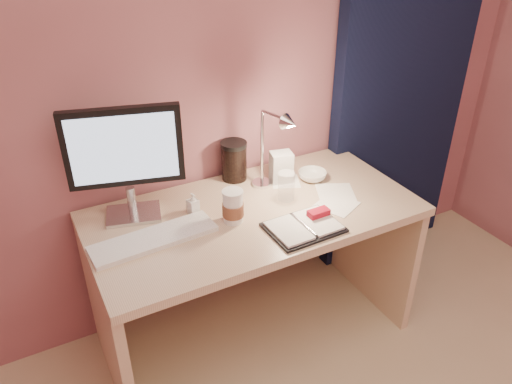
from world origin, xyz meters
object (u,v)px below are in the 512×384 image
product_box (281,167)px  dark_jar (234,163)px  planner (305,226)px  keyboard (154,239)px  clear_cup (286,186)px  monitor (125,154)px  lotion_bottle (193,203)px  desk_lamp (267,146)px  bowl (312,176)px  desk (247,244)px  coffee_cup (233,207)px

product_box → dark_jar: bearing=157.9°
planner → dark_jar: 0.52m
keyboard → clear_cup: size_ratio=3.80×
monitor → keyboard: bearing=-70.1°
dark_jar → product_box: size_ratio=1.14×
lotion_bottle → desk_lamp: size_ratio=0.24×
planner → bowl: (0.25, 0.32, 0.01)m
lotion_bottle → product_box: (0.46, 0.06, 0.03)m
keyboard → dark_jar: bearing=28.1°
desk → desk_lamp: (0.10, 0.01, 0.47)m
dark_jar → lotion_bottle: bearing=-146.2°
clear_cup → bowl: size_ratio=0.97×
coffee_cup → desk_lamp: 0.30m
coffee_cup → desk_lamp: desk_lamp is taller
coffee_cup → bowl: 0.50m
desk_lamp → bowl: bearing=-10.3°
lotion_bottle → dark_jar: (0.28, 0.19, 0.04)m
bowl → dark_jar: 0.37m
lotion_bottle → desk: bearing=-6.5°
dark_jar → desk_lamp: bearing=-74.6°
monitor → coffee_cup: monitor is taller
coffee_cup → dark_jar: size_ratio=0.85×
keyboard → planner: 0.60m
bowl → lotion_bottle: size_ratio=1.42×
planner → clear_cup: bearing=76.7°
coffee_cup → dark_jar: bearing=63.5°
planner → clear_cup: 0.24m
product_box → desk_lamp: size_ratio=0.38×
planner → lotion_bottle: bearing=137.0°
desk_lamp → keyboard: bearing=173.6°
planner → lotion_bottle: lotion_bottle is taller
clear_cup → dark_jar: dark_jar is taller
coffee_cup → clear_cup: (0.28, 0.05, -0.00)m
keyboard → clear_cup: bearing=-0.8°
keyboard → lotion_bottle: 0.24m
monitor → bowl: (0.83, -0.09, -0.27)m
keyboard → dark_jar: (0.49, 0.31, 0.07)m
monitor → clear_cup: 0.69m
clear_cup → bowl: clear_cup is taller
dark_jar → product_box: (0.18, -0.13, -0.01)m
monitor → desk_lamp: (0.57, -0.11, -0.04)m
coffee_cup → dark_jar: dark_jar is taller
bowl → dark_jar: size_ratio=0.79×
clear_cup → dark_jar: (-0.12, 0.27, 0.02)m
product_box → desk_lamp: 0.23m
dark_jar → desk: bearing=-102.1°
bowl → dark_jar: (-0.32, 0.18, 0.06)m
desk → clear_cup: bearing=-18.9°
monitor → bowl: monitor is taller
coffee_cup → clear_cup: 0.29m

